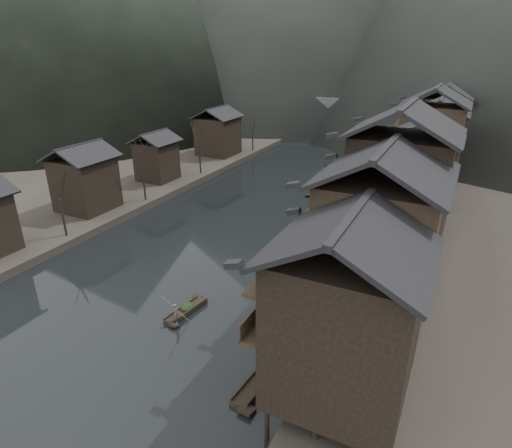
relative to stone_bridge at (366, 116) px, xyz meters
The scene contains 12 objects.
water 72.18m from the stone_bridge, 90.00° to the right, with size 300.00×300.00×0.00m, color black.
left_bank 47.64m from the stone_bridge, 137.56° to the right, with size 40.00×200.00×1.20m, color #2D2823.
stilt_houses 55.86m from the stone_bridge, 71.93° to the right, with size 9.00×67.60×16.87m.
left_houses 55.79m from the stone_bridge, 111.56° to the right, with size 8.10×53.20×8.73m.
bare_trees 56.02m from the stone_bridge, 107.67° to the right, with size 3.80×61.19×7.61m.
moored_sampans 52.40m from the stone_bridge, 76.60° to the right, with size 3.08×60.98×0.47m.
midriver_boats 19.70m from the stone_bridge, 91.49° to the right, with size 10.73×43.88×0.45m.
stone_bridge is the anchor object (origin of this frame).
hero_sampan 74.54m from the stone_bridge, 87.64° to the right, with size 1.52×4.74×0.43m.
cargo_heap 74.29m from the stone_bridge, 87.65° to the right, with size 1.03×1.35×0.62m, color black.
boatman 76.11m from the stone_bridge, 87.53° to the right, with size 0.60×0.40×1.66m, color #515153.
bamboo_pole 76.03m from the stone_bridge, 87.38° to the right, with size 0.06×0.06×4.21m, color #8C7A51.
Camera 1 is at (21.40, -26.23, 20.66)m, focal length 30.00 mm.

